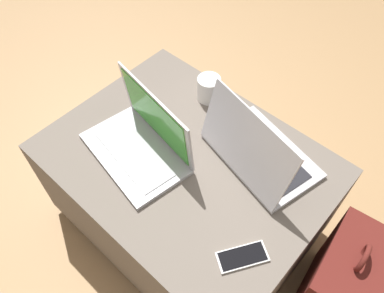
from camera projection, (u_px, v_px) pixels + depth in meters
The scene contains 7 objects.
ground_plane at pixel (188, 220), 1.65m from camera, with size 14.00×14.00×0.00m, color tan.
ottoman at pixel (187, 193), 1.46m from camera, with size 0.94×0.71×0.48m.
laptop_near at pixel (142, 141), 1.25m from camera, with size 0.40×0.28×0.24m.
laptop_far at pixel (256, 151), 1.22m from camera, with size 0.42×0.32×0.25m.
cell_phone at pixel (242, 257), 1.06m from camera, with size 0.13×0.16×0.01m.
backpack at pixel (341, 285), 1.28m from camera, with size 0.27×0.34×0.49m.
coffee_mug at pixel (210, 89), 1.40m from camera, with size 0.13×0.09×0.10m.
Camera 1 is at (0.51, -0.53, 1.51)m, focal length 35.00 mm.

